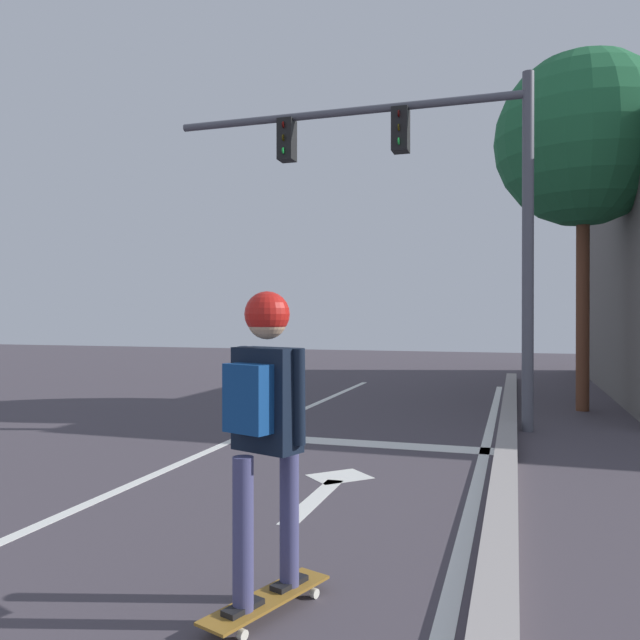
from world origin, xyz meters
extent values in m
cube|color=silver|center=(-0.05, 6.00, 0.00)|extent=(0.12, 20.00, 0.01)
cube|color=silver|center=(3.10, 6.00, 0.00)|extent=(0.12, 20.00, 0.01)
cube|color=silver|center=(1.60, 8.86, 0.00)|extent=(3.30, 0.40, 0.01)
cube|color=silver|center=(1.76, 6.34, 0.00)|extent=(0.16, 1.40, 0.01)
cube|color=silver|center=(1.76, 7.19, 0.00)|extent=(0.71, 0.71, 0.01)
cube|color=#9B9391|center=(3.35, 6.00, 0.07)|extent=(0.24, 24.00, 0.14)
cube|color=olive|center=(2.16, 4.29, 0.08)|extent=(0.49, 0.88, 0.02)
cube|color=#B2B2B7|center=(2.26, 4.56, 0.06)|extent=(0.17, 0.10, 0.01)
cylinder|color=silver|center=(2.16, 4.60, 0.03)|extent=(0.05, 0.06, 0.06)
cylinder|color=silver|center=(2.35, 4.53, 0.03)|extent=(0.05, 0.06, 0.06)
cube|color=#B2B2B7|center=(2.06, 4.01, 0.06)|extent=(0.17, 0.10, 0.01)
cylinder|color=silver|center=(1.97, 4.04, 0.03)|extent=(0.05, 0.06, 0.06)
cylinder|color=silver|center=(2.15, 3.98, 0.03)|extent=(0.05, 0.06, 0.06)
cylinder|color=#42436E|center=(2.22, 4.46, 0.48)|extent=(0.11, 0.11, 0.80)
cube|color=black|center=(2.22, 4.46, 0.10)|extent=(0.17, 0.26, 0.03)
cylinder|color=#42436E|center=(2.10, 4.11, 0.48)|extent=(0.11, 0.11, 0.80)
cube|color=black|center=(2.10, 4.11, 0.10)|extent=(0.17, 0.26, 0.03)
cube|color=black|center=(2.16, 4.29, 1.16)|extent=(0.41, 0.30, 0.56)
cylinder|color=black|center=(1.98, 4.38, 1.19)|extent=(0.07, 0.13, 0.51)
cylinder|color=black|center=(2.35, 4.25, 1.19)|extent=(0.07, 0.08, 0.51)
sphere|color=tan|center=(2.16, 4.29, 1.60)|extent=(0.22, 0.22, 0.22)
sphere|color=red|center=(2.16, 4.29, 1.62)|extent=(0.25, 0.25, 0.25)
cube|color=navy|center=(2.11, 4.16, 1.18)|extent=(0.29, 0.22, 0.36)
cylinder|color=#51525D|center=(3.61, 10.36, 2.51)|extent=(0.16, 0.16, 5.01)
cylinder|color=#51525D|center=(0.92, 10.36, 4.71)|extent=(5.37, 0.12, 0.12)
cube|color=black|center=(1.82, 10.36, 4.36)|extent=(0.24, 0.28, 0.64)
cylinder|color=#3A0605|center=(1.82, 10.21, 4.56)|extent=(0.02, 0.10, 0.10)
cylinder|color=#3C3106|center=(1.82, 10.21, 4.36)|extent=(0.02, 0.10, 0.10)
cylinder|color=green|center=(1.82, 10.21, 4.16)|extent=(0.02, 0.10, 0.10)
cube|color=black|center=(0.03, 10.36, 4.36)|extent=(0.24, 0.28, 0.64)
cylinder|color=#3A0605|center=(0.03, 10.21, 4.56)|extent=(0.02, 0.10, 0.10)
cylinder|color=#3C3106|center=(0.03, 10.21, 4.36)|extent=(0.02, 0.10, 0.10)
cylinder|color=green|center=(0.03, 10.21, 4.16)|extent=(0.02, 0.10, 0.10)
cylinder|color=brown|center=(4.53, 12.67, 1.87)|extent=(0.22, 0.22, 3.73)
sphere|color=#22673B|center=(4.53, 12.67, 4.62)|extent=(2.94, 2.94, 2.94)
camera|label=1|loc=(3.45, 1.12, 1.61)|focal=35.37mm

